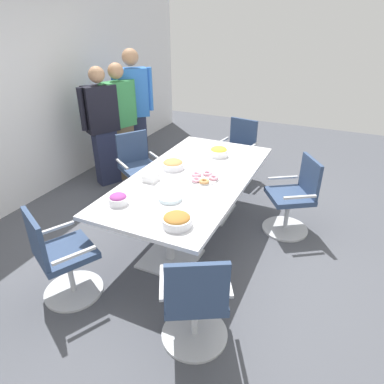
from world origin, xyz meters
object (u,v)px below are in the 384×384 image
(snack_bowl_cookies, at_px, (173,164))
(office_chair_1, at_px, (238,153))
(plate_stack, at_px, (170,198))
(napkin_pile, at_px, (151,178))
(office_chair_0, at_px, (293,200))
(person_standing_0, at_px, (103,126))
(snack_bowl_chips_yellow, at_px, (219,152))
(office_chair_3, at_px, (61,260))
(donut_platter, at_px, (204,178))
(person_standing_2, at_px, (134,110))
(person_standing_1, at_px, (121,121))
(office_chair_2, at_px, (139,171))
(snack_bowl_candy_mix, at_px, (118,199))
(office_chair_4, at_px, (195,303))
(snack_bowl_pretzels, at_px, (177,220))
(conference_table, at_px, (192,186))

(snack_bowl_cookies, bearing_deg, office_chair_1, -9.68)
(plate_stack, xyz_separation_m, napkin_pile, (0.28, 0.38, 0.02))
(office_chair_0, xyz_separation_m, person_standing_0, (0.17, 2.78, 0.48))
(office_chair_0, xyz_separation_m, plate_stack, (-1.14, 1.01, 0.37))
(snack_bowl_chips_yellow, xyz_separation_m, plate_stack, (-1.24, 0.03, -0.04))
(office_chair_3, distance_m, donut_platter, 1.61)
(office_chair_0, distance_m, person_standing_2, 2.82)
(person_standing_1, bearing_deg, donut_platter, 78.98)
(office_chair_2, bearing_deg, office_chair_1, 171.91)
(snack_bowl_candy_mix, bearing_deg, person_standing_0, 41.20)
(office_chair_2, distance_m, plate_stack, 1.58)
(office_chair_4, distance_m, snack_bowl_chips_yellow, 2.16)
(office_chair_3, distance_m, office_chair_4, 1.28)
(person_standing_0, distance_m, donut_platter, 2.04)
(snack_bowl_chips_yellow, height_order, donut_platter, snack_bowl_chips_yellow)
(person_standing_1, relative_size, snack_bowl_candy_mix, 9.56)
(person_standing_1, xyz_separation_m, plate_stack, (-1.60, -1.68, -0.13))
(person_standing_0, xyz_separation_m, snack_bowl_pretzels, (-1.67, -2.04, -0.09))
(snack_bowl_pretzels, bearing_deg, snack_bowl_cookies, 29.07)
(office_chair_4, relative_size, snack_bowl_pretzels, 3.54)
(snack_bowl_pretzels, height_order, snack_bowl_chips_yellow, snack_bowl_chips_yellow)
(person_standing_0, bearing_deg, person_standing_1, -170.12)
(person_standing_2, relative_size, snack_bowl_chips_yellow, 8.24)
(office_chair_3, xyz_separation_m, plate_stack, (0.82, -0.66, 0.37))
(office_chair_0, distance_m, napkin_pile, 1.67)
(person_standing_0, relative_size, snack_bowl_chips_yellow, 7.47)
(snack_bowl_pretzels, relative_size, donut_platter, 0.83)
(person_standing_2, height_order, snack_bowl_pretzels, person_standing_2)
(person_standing_1, distance_m, snack_bowl_chips_yellow, 1.74)
(snack_bowl_pretzels, xyz_separation_m, snack_bowl_chips_yellow, (1.61, 0.24, 0.01))
(conference_table, height_order, donut_platter, donut_platter)
(office_chair_4, height_order, napkin_pile, office_chair_4)
(office_chair_3, height_order, snack_bowl_candy_mix, office_chair_3)
(conference_table, relative_size, snack_bowl_cookies, 9.49)
(snack_bowl_pretzels, bearing_deg, napkin_pile, 44.69)
(office_chair_0, distance_m, snack_bowl_candy_mix, 2.03)
(office_chair_0, xyz_separation_m, office_chair_3, (-1.96, 1.67, 0.00))
(office_chair_4, distance_m, snack_bowl_cookies, 1.78)
(conference_table, height_order, office_chair_2, office_chair_2)
(office_chair_4, relative_size, napkin_pile, 6.31)
(office_chair_2, relative_size, napkin_pile, 6.31)
(donut_platter, bearing_deg, office_chair_4, -159.35)
(snack_bowl_cookies, xyz_separation_m, snack_bowl_chips_yellow, (0.57, -0.34, 0.01))
(office_chair_1, bearing_deg, plate_stack, 100.02)
(office_chair_0, relative_size, donut_platter, 2.93)
(conference_table, height_order, office_chair_1, office_chair_1)
(conference_table, distance_m, office_chair_2, 1.19)
(conference_table, distance_m, person_standing_2, 2.13)
(conference_table, bearing_deg, office_chair_1, 0.23)
(conference_table, distance_m, person_standing_0, 1.91)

